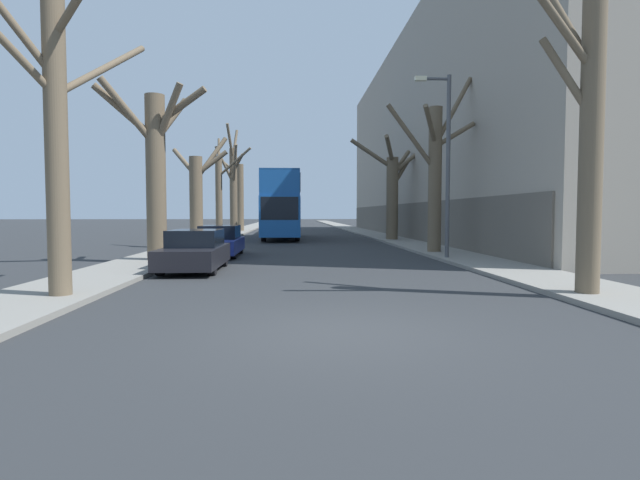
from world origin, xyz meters
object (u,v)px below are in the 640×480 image
Objects in this scene: parked_car_0 at (195,251)px; parked_car_1 at (220,242)px; street_tree_left_4 at (233,185)px; street_tree_right_2 at (393,190)px; street_tree_left_3 at (220,194)px; street_tree_right_1 at (435,172)px; double_decker_bus at (282,203)px; lamp_post at (445,157)px; street_tree_left_2 at (197,196)px; street_tree_left_0 at (53,101)px; street_tree_right_0 at (588,128)px; street_tree_left_5 at (240,195)px; street_tree_left_1 at (155,166)px.

parked_car_1 reaches higher than parked_car_0.
street_tree_left_4 is 1.35× the size of street_tree_right_2.
street_tree_left_4 is (-0.09, 8.36, 1.05)m from street_tree_left_3.
street_tree_right_1 is 0.74× the size of double_decker_bus.
street_tree_left_3 is 17.89m from lamp_post.
street_tree_right_2 is at bearing -39.04° from street_tree_left_4.
street_tree_left_3 is at bearing 88.34° from street_tree_left_2.
street_tree_left_0 is 11.13m from street_tree_right_0.
street_tree_right_0 is at bearing -64.36° from street_tree_left_3.
lamp_post is at bearing -34.98° from street_tree_left_2.
street_tree_left_5 reaches higher than lamp_post.
street_tree_right_2 is at bearing -22.86° from double_decker_bus.
street_tree_left_0 is 24.59m from street_tree_right_2.
street_tree_right_1 reaches higher than double_decker_bus.
parked_car_1 is (1.88, 2.79, -2.90)m from street_tree_left_1.
lamp_post is at bearing -53.50° from street_tree_left_3.
street_tree_right_1 is 11.47m from parked_car_0.
street_tree_right_2 is (0.30, 22.08, -0.28)m from street_tree_right_0.
street_tree_right_2 is at bearing -4.53° from street_tree_left_3.
street_tree_left_2 is 0.75× the size of street_tree_right_1.
street_tree_left_1 is 30.64m from street_tree_left_5.
street_tree_left_4 reaches higher than lamp_post.
street_tree_left_0 reaches higher than street_tree_left_3.
street_tree_left_1 is at bearing 90.74° from street_tree_left_0.
street_tree_left_3 is (0.19, 14.72, -0.41)m from street_tree_left_1.
street_tree_left_1 is at bearing -89.66° from street_tree_left_5.
street_tree_left_0 is at bearing -90.00° from street_tree_left_4.
street_tree_right_1 is (11.45, -27.37, 0.07)m from street_tree_left_5.
parked_car_1 is at bearing -131.13° from street_tree_right_2.
lamp_post reaches higher than street_tree_left_3.
street_tree_left_1 is 0.92× the size of lamp_post.
parked_car_1 is (-9.34, 11.04, -2.99)m from street_tree_right_0.
street_tree_left_4 is 0.84× the size of double_decker_bus.
street_tree_right_1 is 1.12× the size of lamp_post.
lamp_post reaches higher than double_decker_bus.
street_tree_right_2 is at bearing 89.22° from street_tree_right_0.
street_tree_left_2 is at bearing 90.39° from street_tree_left_0.
street_tree_left_1 is at bearing -129.80° from street_tree_right_2.
street_tree_left_3 is 12.30m from parked_car_1.
street_tree_left_0 is at bearing -90.22° from street_tree_left_3.
street_tree_right_1 reaches higher than parked_car_1.
street_tree_left_0 reaches higher than lamp_post.
street_tree_left_2 is 1.37× the size of parked_car_1.
street_tree_left_0 is 22.68m from street_tree_left_3.
parked_car_0 is (1.78, -25.65, -3.54)m from street_tree_left_4.
street_tree_left_2 is at bearing 145.02° from lamp_post.
street_tree_left_3 is 15.93m from street_tree_left_5.
street_tree_left_0 is 0.81× the size of double_decker_bus.
lamp_post is (-0.70, -13.47, 0.65)m from street_tree_right_2.
street_tree_left_5 reaches higher than street_tree_right_2.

